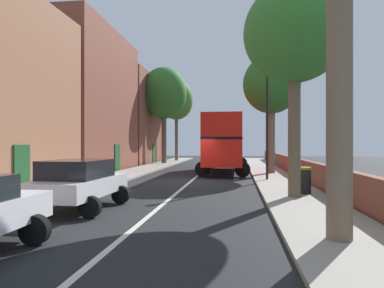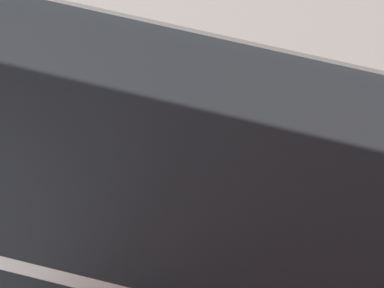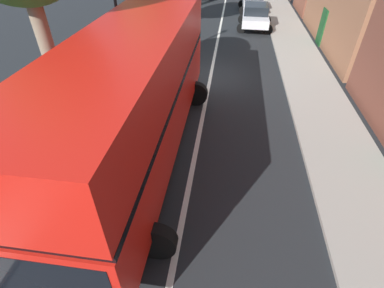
{
  "view_description": "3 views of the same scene",
  "coord_description": "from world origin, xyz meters",
  "views": [
    {
      "loc": [
        2.57,
        -19.8,
        2.14
      ],
      "look_at": [
        -0.39,
        3.52,
        2.12
      ],
      "focal_mm": 32.75,
      "sensor_mm": 36.0,
      "label": 1
    },
    {
      "loc": [
        -1.51,
        2.73,
        4.44
      ],
      "look_at": [
        -1.76,
        2.67,
        2.38
      ],
      "focal_mm": 31.16,
      "sensor_mm": 36.0,
      "label": 2
    },
    {
      "loc": [
        -0.89,
        13.58,
        6.22
      ],
      "look_at": [
        -0.01,
        7.08,
        1.14
      ],
      "focal_mm": 26.71,
      "sensor_mm": 36.0,
      "label": 3
    }
  ],
  "objects": [
    {
      "name": "street_tree_right_3",
      "position": [
        5.01,
        5.05,
        6.24
      ],
      "size": [
        3.96,
        3.96,
        8.24
      ],
      "color": "#7A6B56",
      "rests_on": "sidewalk_right"
    },
    {
      "name": "double_decker_bus",
      "position": [
        1.7,
        6.37,
        2.35
      ],
      "size": [
        3.59,
        10.55,
        4.06
      ],
      "color": "red",
      "rests_on": "ground"
    },
    {
      "name": "lamppost_right",
      "position": [
        4.3,
        0.4,
        3.81
      ],
      "size": [
        0.32,
        0.32,
        6.31
      ],
      "color": "black",
      "rests_on": "sidewalk_right"
    },
    {
      "name": "parked_car_white_left_0",
      "position": [
        -2.5,
        -8.99,
        0.92
      ],
      "size": [
        2.57,
        4.06,
        1.62
      ],
      "color": "silver",
      "rests_on": "ground"
    },
    {
      "name": "ground_plane",
      "position": [
        0.0,
        0.0,
        0.0
      ],
      "size": [
        84.0,
        84.0,
        0.0
      ],
      "primitive_type": "plane",
      "color": "black"
    },
    {
      "name": "sidewalk_right",
      "position": [
        4.9,
        0.0,
        0.06
      ],
      "size": [
        2.6,
        60.0,
        0.12
      ],
      "primitive_type": "cube",
      "color": "#9E998E",
      "rests_on": "ground"
    },
    {
      "name": "boundary_wall_right",
      "position": [
        6.45,
        0.0,
        0.61
      ],
      "size": [
        0.36,
        54.0,
        1.21
      ],
      "primitive_type": "cube",
      "color": "brown",
      "rests_on": "ground"
    },
    {
      "name": "terraced_houses_left",
      "position": [
        -8.5,
        0.15,
        4.95
      ],
      "size": [
        4.07,
        47.52,
        10.78
      ],
      "color": "brown",
      "rests_on": "ground"
    },
    {
      "name": "street_tree_left_2",
      "position": [
        -5.03,
        16.53,
        7.46
      ],
      "size": [
        4.81,
        4.81,
        10.12
      ],
      "color": "brown",
      "rests_on": "sidewalk_left"
    },
    {
      "name": "street_tree_left_4",
      "position": [
        -4.68,
        22.27,
        7.44
      ],
      "size": [
        4.05,
        4.05,
        9.8
      ],
      "color": "brown",
      "rests_on": "sidewalk_left"
    },
    {
      "name": "road_centre_line",
      "position": [
        0.0,
        0.0,
        0.0
      ],
      "size": [
        0.16,
        54.0,
        0.01
      ],
      "primitive_type": "cube",
      "color": "silver",
      "rests_on": "ground"
    },
    {
      "name": "sidewalk_left",
      "position": [
        -4.9,
        0.0,
        0.06
      ],
      "size": [
        2.6,
        60.0,
        0.12
      ],
      "primitive_type": "cube",
      "color": "#9E998E",
      "rests_on": "ground"
    },
    {
      "name": "litter_bin_right",
      "position": [
        5.3,
        -5.21,
        0.66
      ],
      "size": [
        0.55,
        0.55,
        1.08
      ],
      "color": "black",
      "rests_on": "sidewalk_right"
    },
    {
      "name": "street_tree_right_1",
      "position": [
        4.76,
        -6.07,
        6.31
      ],
      "size": [
        3.86,
        3.86,
        8.16
      ],
      "color": "brown",
      "rests_on": "sidewalk_right"
    }
  ]
}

